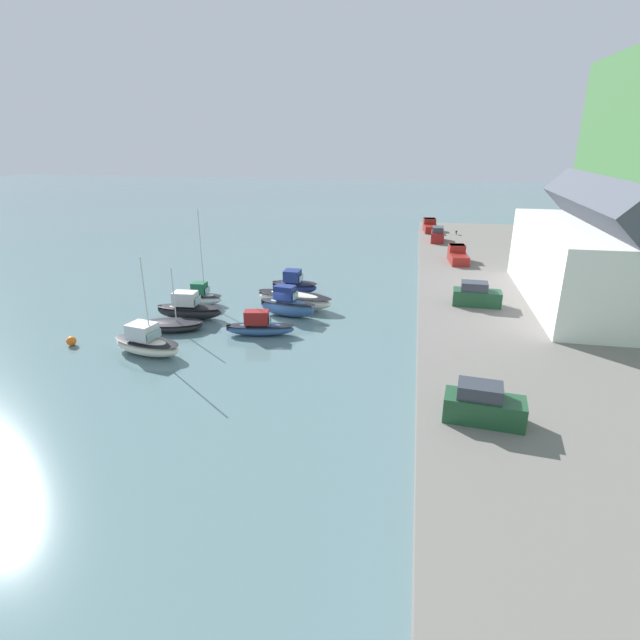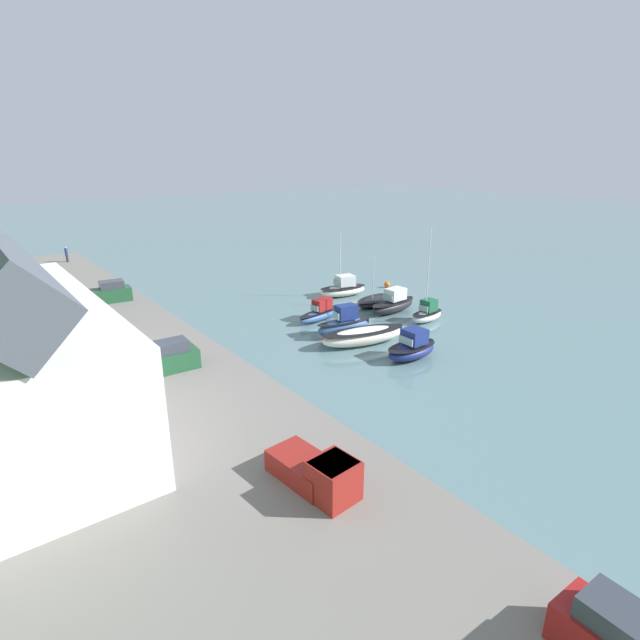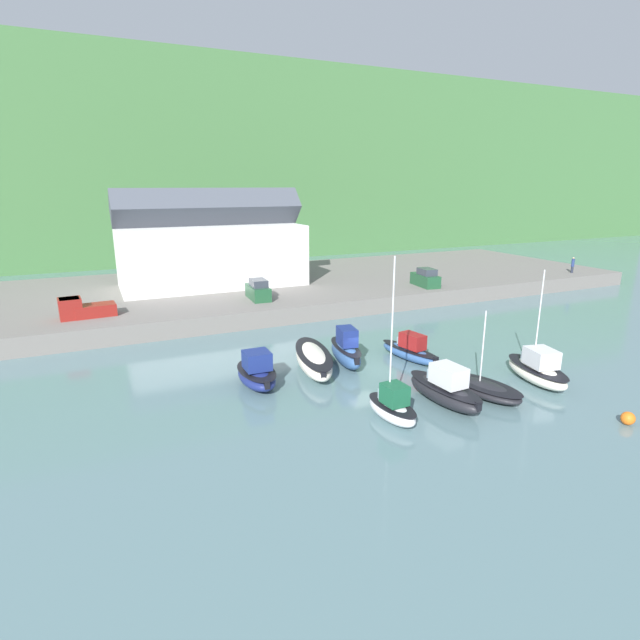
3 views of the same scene
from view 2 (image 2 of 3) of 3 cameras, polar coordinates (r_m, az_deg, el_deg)
ground_plane at (r=48.36m, az=3.36°, el=-1.23°), size 320.00×320.00×0.00m
quay_promenade at (r=37.81m, az=-30.81°, el=-8.49°), size 97.30×28.14×1.75m
harbor_clubhouse at (r=31.52m, az=-32.01°, el=-3.70°), size 21.36×9.36×11.34m
moored_boat_0 at (r=42.34m, az=10.48°, el=-3.15°), size 2.45×5.01×2.54m
moored_boat_1 at (r=44.75m, az=4.97°, el=-1.82°), size 4.31×8.48×1.56m
moored_boat_2 at (r=46.58m, az=2.75°, el=-0.54°), size 2.55×5.69×3.01m
moored_boat_3 at (r=51.16m, az=0.09°, el=0.87°), size 2.57×6.11×2.21m
moored_boat_4 at (r=51.80m, az=12.16°, el=0.75°), size 1.92×4.19×9.68m
moored_boat_5 at (r=54.09m, az=8.39°, el=1.85°), size 2.40×6.33×2.62m
moored_boat_6 at (r=56.46m, az=6.23°, el=2.19°), size 3.46×5.81×5.70m
moored_boat_7 at (r=59.76m, az=2.68°, el=3.62°), size 3.48×6.27×7.91m
parked_car_0 at (r=55.69m, az=-22.88°, el=2.87°), size 2.26×4.38×2.16m
parked_car_1 at (r=36.75m, az=-16.94°, el=-4.20°), size 2.03×4.29×2.16m
pickup_truck_1 at (r=23.77m, az=-0.17°, el=-17.07°), size 4.88×2.36×1.90m
person_on_quay at (r=78.68m, az=-26.98°, el=6.73°), size 0.40×0.40×2.14m
mooring_buoy_0 at (r=64.19m, az=7.68°, el=4.04°), size 0.78×0.78×0.78m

